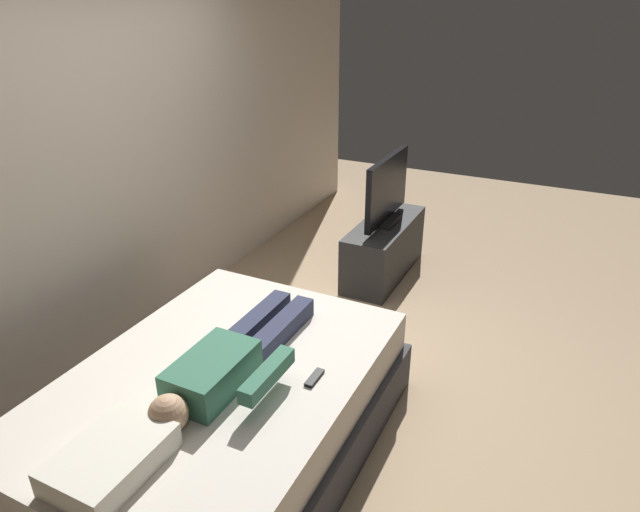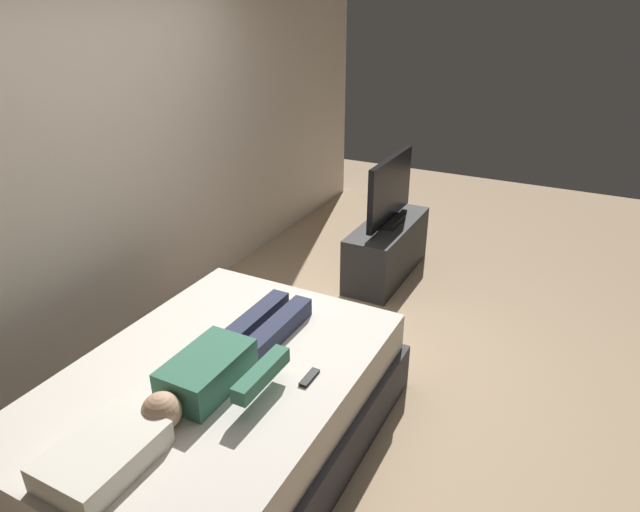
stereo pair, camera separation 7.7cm
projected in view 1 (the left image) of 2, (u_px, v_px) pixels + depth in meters
name	position (u px, v px, depth m)	size (l,w,h in m)	color
ground_plane	(323.00, 382.00, 3.67)	(10.00, 10.00, 0.00)	tan
back_wall	(151.00, 133.00, 4.02)	(6.40, 0.10, 2.80)	beige
bed	(220.00, 415.00, 2.99)	(2.08, 1.48, 0.54)	#333338
pillow	(111.00, 459.00, 2.27)	(0.48, 0.34, 0.12)	silver
person	(230.00, 361.00, 2.84)	(1.26, 0.46, 0.18)	#387056
remote	(314.00, 378.00, 2.83)	(0.15, 0.04, 0.02)	black
tv_stand	(384.00, 249.00, 4.97)	(1.10, 0.40, 0.50)	#2D2D2D
tv	(387.00, 192.00, 4.74)	(0.88, 0.20, 0.59)	black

